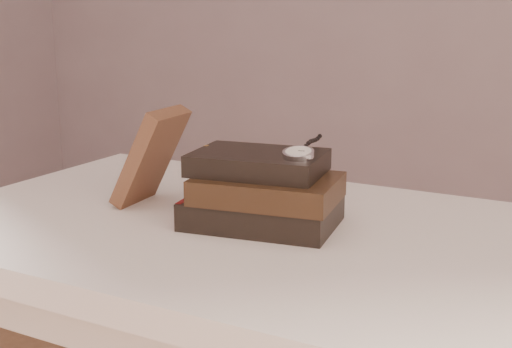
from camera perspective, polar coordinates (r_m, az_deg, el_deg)
The scene contains 5 objects.
table at distance 1.04m, azimuth 0.16°, elevation -9.05°, with size 1.00×0.60×0.75m.
book_stack at distance 0.99m, azimuth 0.57°, elevation -1.50°, with size 0.24×0.18×0.11m.
journal at distance 1.10m, azimuth -8.70°, elevation 1.45°, with size 0.02×0.10×0.16m, color #46291B.
pocket_watch at distance 0.96m, azimuth 3.64°, elevation 1.81°, with size 0.05×0.15×0.02m.
eyeglasses at distance 1.08m, azimuth -1.99°, elevation 0.35°, with size 0.10×0.11×0.04m.
Camera 1 is at (0.45, -0.49, 1.06)m, focal length 48.38 mm.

